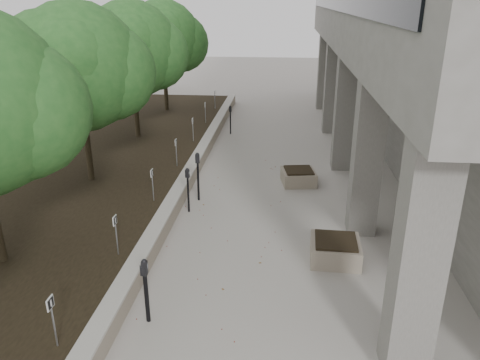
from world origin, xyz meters
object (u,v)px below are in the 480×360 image
at_px(parking_meter_1, 146,292).
at_px(parking_meter_2, 147,291).
at_px(crabapple_tree_3, 81,94).
at_px(parking_meter_5, 230,120).
at_px(crabapple_tree_4, 133,70).
at_px(parking_meter_3, 198,177).
at_px(planter_back, 298,176).
at_px(planter_front, 335,250).
at_px(crabapple_tree_5, 164,56).
at_px(parking_meter_4, 188,190).

relative_size(parking_meter_1, parking_meter_2, 0.94).
distance_m(crabapple_tree_3, parking_meter_5, 8.37).
distance_m(crabapple_tree_4, parking_meter_3, 6.90).
height_order(crabapple_tree_3, planter_back, crabapple_tree_3).
distance_m(parking_meter_1, planter_back, 8.09).
bearing_deg(crabapple_tree_3, parking_meter_3, -6.82).
xyz_separation_m(parking_meter_1, planter_front, (3.79, 2.64, -0.38)).
bearing_deg(crabapple_tree_5, planter_back, -52.80).
distance_m(parking_meter_5, planter_front, 11.34).
bearing_deg(parking_meter_1, parking_meter_2, 3.70).
bearing_deg(parking_meter_3, crabapple_tree_5, 98.94).
distance_m(parking_meter_3, parking_meter_4, 0.87).
bearing_deg(parking_meter_3, crabapple_tree_3, 163.33).
bearing_deg(planter_front, parking_meter_4, 149.94).
relative_size(crabapple_tree_5, parking_meter_1, 4.20).
bearing_deg(crabapple_tree_4, parking_meter_4, -61.48).
distance_m(parking_meter_5, planter_back, 6.57).
relative_size(crabapple_tree_3, parking_meter_1, 4.20).
distance_m(crabapple_tree_3, crabapple_tree_4, 5.00).
xyz_separation_m(crabapple_tree_3, crabapple_tree_5, (0.00, 10.00, 0.00)).
relative_size(crabapple_tree_4, planter_back, 5.09).
relative_size(crabapple_tree_4, parking_meter_2, 3.96).
bearing_deg(parking_meter_4, planter_back, 47.36).
bearing_deg(parking_meter_1, parking_meter_3, 102.41).
height_order(parking_meter_1, parking_meter_2, parking_meter_2).
height_order(parking_meter_3, parking_meter_4, parking_meter_3).
xyz_separation_m(crabapple_tree_5, parking_meter_4, (3.41, -11.28, -2.44)).
bearing_deg(planter_front, crabapple_tree_5, 118.55).
distance_m(crabapple_tree_3, parking_meter_2, 7.61).
bearing_deg(crabapple_tree_5, crabapple_tree_3, -90.00).
relative_size(parking_meter_2, planter_back, 1.29).
xyz_separation_m(crabapple_tree_4, planter_back, (6.63, -3.73, -2.87)).
bearing_deg(planter_back, parking_meter_4, -141.60).
bearing_deg(crabapple_tree_4, parking_meter_5, 29.98).
distance_m(crabapple_tree_5, planter_back, 11.33).
xyz_separation_m(crabapple_tree_4, parking_meter_2, (3.63, -11.23, -2.43)).
relative_size(parking_meter_4, planter_front, 1.18).
distance_m(parking_meter_3, planter_back, 3.55).
height_order(planter_front, planter_back, planter_front).
distance_m(parking_meter_1, parking_meter_5, 13.34).
height_order(parking_meter_1, planter_back, parking_meter_1).
bearing_deg(parking_meter_3, parking_meter_4, -108.80).
height_order(parking_meter_2, parking_meter_5, parking_meter_2).
xyz_separation_m(parking_meter_3, planter_back, (3.08, 1.69, -0.52)).
bearing_deg(crabapple_tree_4, planter_front, -49.27).
bearing_deg(crabapple_tree_3, parking_meter_4, -20.59).
bearing_deg(parking_meter_4, parking_meter_2, -78.56).
distance_m(parking_meter_4, planter_front, 4.62).
relative_size(parking_meter_3, planter_back, 1.44).
xyz_separation_m(parking_meter_1, parking_meter_2, (0.02, -0.00, 0.04)).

